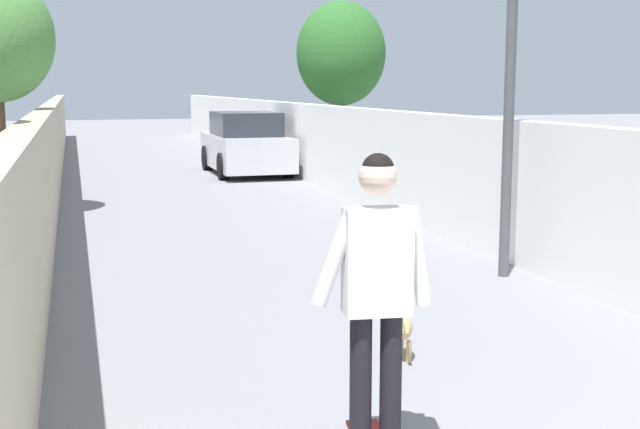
{
  "coord_description": "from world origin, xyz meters",
  "views": [
    {
      "loc": [
        -1.86,
        2.42,
        2.19
      ],
      "look_at": [
        5.52,
        0.23,
        1.0
      ],
      "focal_mm": 46.85,
      "sensor_mm": 36.0,
      "label": 1
    }
  ],
  "objects_px": {
    "lamp_post": "(512,10)",
    "person_skateboarder": "(377,278)",
    "tree_right_far": "(341,54)",
    "car_near": "(246,145)",
    "dog": "(397,324)"
  },
  "relations": [
    {
      "from": "dog",
      "to": "car_near",
      "type": "xyz_separation_m",
      "value": [
        14.41,
        -1.68,
        0.44
      ]
    },
    {
      "from": "lamp_post",
      "to": "car_near",
      "type": "xyz_separation_m",
      "value": [
        12.03,
        0.6,
        -2.3
      ]
    },
    {
      "from": "tree_right_far",
      "to": "car_near",
      "type": "distance_m",
      "value": 3.48
    },
    {
      "from": "car_near",
      "to": "dog",
      "type": "bearing_deg",
      "value": 173.35
    },
    {
      "from": "tree_right_far",
      "to": "dog",
      "type": "distance_m",
      "value": 15.61
    },
    {
      "from": "tree_right_far",
      "to": "lamp_post",
      "type": "bearing_deg",
      "value": 170.83
    },
    {
      "from": "tree_right_far",
      "to": "car_near",
      "type": "xyz_separation_m",
      "value": [
        -0.35,
        2.6,
        -2.28
      ]
    },
    {
      "from": "lamp_post",
      "to": "dog",
      "type": "height_order",
      "value": "lamp_post"
    },
    {
      "from": "person_skateboarder",
      "to": "car_near",
      "type": "distance_m",
      "value": 16.33
    },
    {
      "from": "person_skateboarder",
      "to": "car_near",
      "type": "height_order",
      "value": "person_skateboarder"
    },
    {
      "from": "tree_right_far",
      "to": "person_skateboarder",
      "type": "distance_m",
      "value": 17.35
    },
    {
      "from": "lamp_post",
      "to": "person_skateboarder",
      "type": "bearing_deg",
      "value": 142.93
    },
    {
      "from": "person_skateboarder",
      "to": "tree_right_far",
      "type": "bearing_deg",
      "value": -17.19
    },
    {
      "from": "tree_right_far",
      "to": "car_near",
      "type": "relative_size",
      "value": 1.12
    },
    {
      "from": "dog",
      "to": "tree_right_far",
      "type": "bearing_deg",
      "value": -16.16
    }
  ]
}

